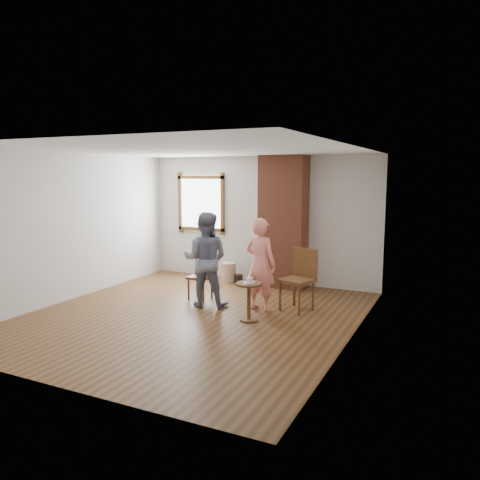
{
  "coord_description": "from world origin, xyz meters",
  "views": [
    {
      "loc": [
        3.79,
        -6.15,
        2.25
      ],
      "look_at": [
        0.47,
        0.8,
        1.15
      ],
      "focal_mm": 35.0,
      "sensor_mm": 36.0,
      "label": 1
    }
  ],
  "objects_px": {
    "stoneware_crock": "(228,272)",
    "person_pink": "(261,264)",
    "dining_chair_left": "(202,274)",
    "side_table": "(249,295)",
    "dining_chair_right": "(300,276)",
    "man": "(206,259)"
  },
  "relations": [
    {
      "from": "stoneware_crock",
      "to": "person_pink",
      "type": "xyz_separation_m",
      "value": [
        1.41,
        -1.6,
        0.57
      ]
    },
    {
      "from": "stoneware_crock",
      "to": "dining_chair_left",
      "type": "height_order",
      "value": "dining_chair_left"
    },
    {
      "from": "dining_chair_left",
      "to": "side_table",
      "type": "bearing_deg",
      "value": -32.86
    },
    {
      "from": "stoneware_crock",
      "to": "dining_chair_right",
      "type": "relative_size",
      "value": 0.39
    },
    {
      "from": "side_table",
      "to": "dining_chair_left",
      "type": "bearing_deg",
      "value": 147.58
    },
    {
      "from": "stoneware_crock",
      "to": "side_table",
      "type": "bearing_deg",
      "value": -56.27
    },
    {
      "from": "man",
      "to": "person_pink",
      "type": "xyz_separation_m",
      "value": [
        0.94,
        0.18,
        -0.04
      ]
    },
    {
      "from": "person_pink",
      "to": "stoneware_crock",
      "type": "bearing_deg",
      "value": -38.15
    },
    {
      "from": "man",
      "to": "person_pink",
      "type": "distance_m",
      "value": 0.95
    },
    {
      "from": "dining_chair_right",
      "to": "man",
      "type": "relative_size",
      "value": 0.63
    },
    {
      "from": "dining_chair_left",
      "to": "person_pink",
      "type": "height_order",
      "value": "person_pink"
    },
    {
      "from": "stoneware_crock",
      "to": "man",
      "type": "bearing_deg",
      "value": -75.12
    },
    {
      "from": "dining_chair_right",
      "to": "side_table",
      "type": "height_order",
      "value": "dining_chair_right"
    },
    {
      "from": "stoneware_crock",
      "to": "man",
      "type": "distance_m",
      "value": 1.94
    },
    {
      "from": "man",
      "to": "person_pink",
      "type": "height_order",
      "value": "man"
    },
    {
      "from": "dining_chair_left",
      "to": "dining_chair_right",
      "type": "xyz_separation_m",
      "value": [
        1.83,
        0.07,
        0.12
      ]
    },
    {
      "from": "dining_chair_left",
      "to": "side_table",
      "type": "distance_m",
      "value": 1.56
    },
    {
      "from": "dining_chair_left",
      "to": "stoneware_crock",
      "type": "bearing_deg",
      "value": 96.46
    },
    {
      "from": "dining_chair_left",
      "to": "person_pink",
      "type": "xyz_separation_m",
      "value": [
        1.24,
        -0.22,
        0.32
      ]
    },
    {
      "from": "stoneware_crock",
      "to": "dining_chair_left",
      "type": "xyz_separation_m",
      "value": [
        0.17,
        -1.39,
        0.25
      ]
    },
    {
      "from": "dining_chair_left",
      "to": "person_pink",
      "type": "distance_m",
      "value": 1.3
    },
    {
      "from": "stoneware_crock",
      "to": "dining_chair_left",
      "type": "relative_size",
      "value": 0.5
    }
  ]
}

